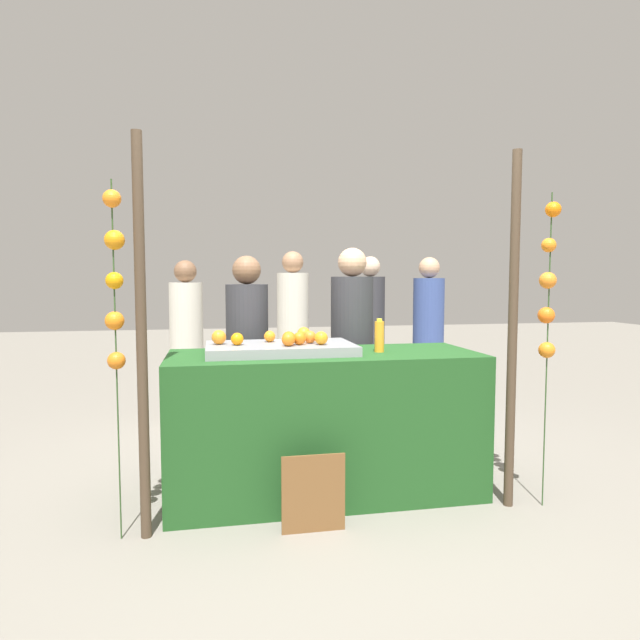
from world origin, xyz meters
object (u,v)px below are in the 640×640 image
object	(u,v)px
chalkboard_sign	(313,494)
vendor_right	(352,361)
stall_counter	(324,423)
juice_bottle	(379,336)
orange_1	(289,338)
orange_0	(310,337)
vendor_left	(248,368)

from	to	relation	value
chalkboard_sign	vendor_right	size ratio (longest dim) A/B	0.27
stall_counter	juice_bottle	xyz separation A→B (m)	(0.36, -0.03, 0.56)
orange_1	vendor_right	xyz separation A→B (m)	(0.58, 0.65, -0.26)
orange_0	chalkboard_sign	bearing A→B (deg)	-98.36
vendor_left	vendor_right	bearing A→B (deg)	-0.20
orange_0	vendor_right	xyz separation A→B (m)	(0.44, 0.62, -0.26)
vendor_left	stall_counter	bearing A→B (deg)	-55.27
orange_1	juice_bottle	xyz separation A→B (m)	(0.59, -0.02, 0.00)
orange_0	juice_bottle	size ratio (longest dim) A/B	0.37
orange_0	vendor_right	world-z (taller)	vendor_right
orange_0	juice_bottle	xyz separation A→B (m)	(0.45, -0.06, 0.00)
vendor_left	chalkboard_sign	bearing A→B (deg)	-76.68
orange_0	vendor_left	size ratio (longest dim) A/B	0.05
orange_0	vendor_right	size ratio (longest dim) A/B	0.05
orange_1	chalkboard_sign	size ratio (longest dim) A/B	0.19
orange_0	vendor_right	bearing A→B (deg)	54.76
stall_counter	vendor_left	distance (m)	0.84
vendor_right	orange_1	bearing A→B (deg)	-131.64
stall_counter	vendor_left	bearing A→B (deg)	124.73
vendor_right	stall_counter	bearing A→B (deg)	-118.23
chalkboard_sign	juice_bottle	bearing A→B (deg)	43.72
orange_1	vendor_right	bearing A→B (deg)	48.36
juice_bottle	vendor_right	bearing A→B (deg)	90.70
orange_1	vendor_left	distance (m)	0.75
chalkboard_sign	vendor_left	bearing A→B (deg)	103.32
vendor_left	vendor_right	size ratio (longest dim) A/B	0.96
chalkboard_sign	vendor_left	xyz separation A→B (m)	(-0.28, 1.18, 0.51)
orange_1	vendor_left	size ratio (longest dim) A/B	0.05
juice_bottle	chalkboard_sign	distance (m)	1.09
stall_counter	juice_bottle	size ratio (longest dim) A/B	9.05
stall_counter	vendor_right	distance (m)	0.79
stall_counter	chalkboard_sign	distance (m)	0.61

